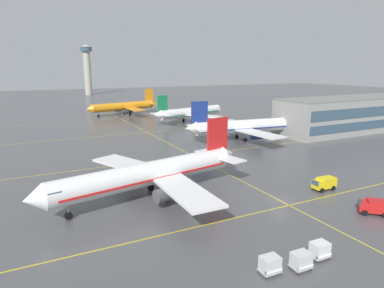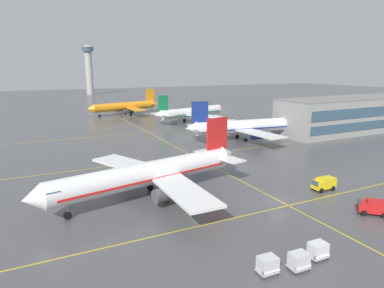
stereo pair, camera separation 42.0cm
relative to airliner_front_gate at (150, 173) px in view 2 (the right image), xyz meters
name	(u,v)px [view 2 (the right image)]	position (x,y,z in m)	size (l,w,h in m)	color
ground_plane	(279,201)	(17.48, -10.54, -3.96)	(600.00, 600.00, 0.00)	#4C4C4F
airliner_front_gate	(150,173)	(0.00, 0.00, 0.00)	(37.07, 31.49, 11.59)	white
airliner_second_row	(246,126)	(39.09, 29.23, -0.02)	(37.12, 31.78, 11.54)	white
airliner_third_row	(191,112)	(39.35, 65.64, -0.27)	(34.14, 29.11, 10.79)	white
airliner_far_left_stand	(125,106)	(22.41, 96.89, -0.31)	(34.03, 28.94, 10.68)	orange
taxiway_markings	(166,142)	(17.48, 36.69, -3.95)	(165.10, 144.41, 0.01)	yellow
service_truck_red_van	(374,207)	(26.09, -20.28, -2.78)	(4.26, 4.14, 2.10)	red
service_truck_catering	(324,183)	(27.41, -10.02, -2.78)	(4.17, 2.27, 2.10)	yellow
baggage_cart_row_leftmost	(268,265)	(3.66, -24.87, -2.95)	(2.77, 1.73, 1.86)	#99999E
baggage_cart_row_second	(299,261)	(7.00, -25.72, -2.95)	(2.77, 1.73, 1.86)	#99999E
baggage_cart_row_middle	(318,250)	(10.34, -25.08, -2.95)	(2.77, 1.73, 1.86)	#99999E
terminal_building	(368,113)	(85.54, 25.29, 1.58)	(68.87, 14.64, 11.08)	gray
control_tower	(89,66)	(28.08, 217.55, 17.50)	(8.82, 8.82, 36.88)	#ADA89E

